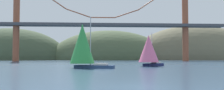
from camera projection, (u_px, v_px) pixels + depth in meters
ground_plane at (134, 86)px, 17.58m from camera, size 360.00×360.00×0.00m
headland_right at (196, 60)px, 155.88m from camera, size 83.92×44.00×43.43m
headland_center at (109, 60)px, 152.48m from camera, size 73.55×44.00×36.32m
headland_left at (10, 60)px, 148.77m from camera, size 69.71×44.00×38.31m
suspension_bridge at (103, 20)px, 113.17m from camera, size 113.35×6.00×42.59m
sailboat_pink_spinnaker at (149, 50)px, 52.47m from camera, size 6.98×6.83×7.22m
sailboat_green_sail at (83, 45)px, 44.33m from camera, size 8.58×5.57×9.20m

